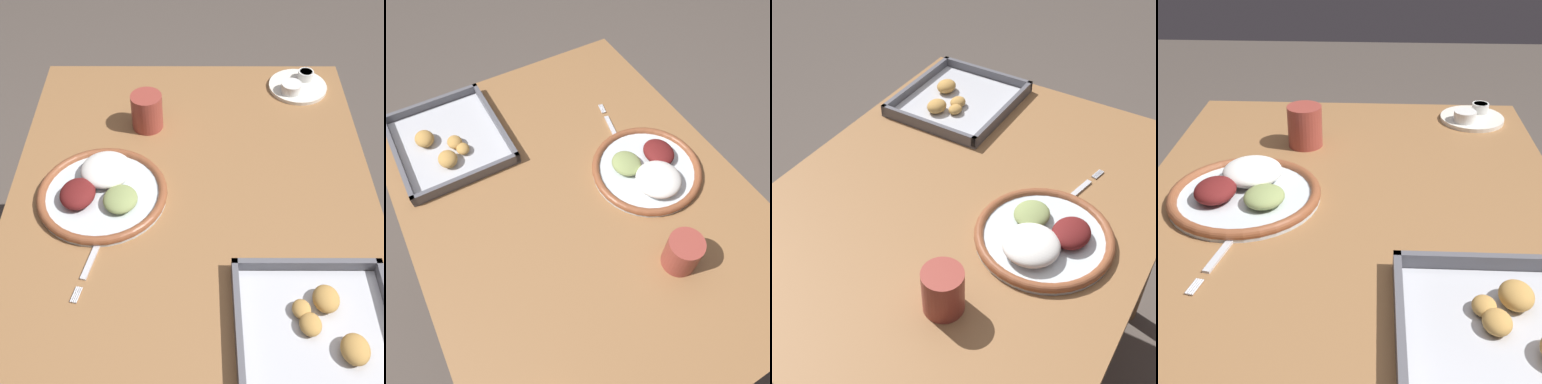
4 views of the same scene
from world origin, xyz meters
The scene contains 7 objects.
ground_plane centered at (0.00, 0.00, 0.00)m, with size 8.00×8.00×0.00m, color #564C44.
dining_table centered at (0.00, 0.00, 0.62)m, with size 1.07×0.83×0.74m.
dinner_plate centered at (-0.02, -0.20, 0.76)m, with size 0.29×0.29×0.05m.
fork centered at (0.15, -0.20, 0.75)m, with size 0.19×0.05×0.00m.
saucer_plate centered at (-0.43, 0.29, 0.76)m, with size 0.16×0.16×0.04m.
baking_tray centered at (0.33, 0.23, 0.76)m, with size 0.32×0.29×0.04m.
drinking_cup centered at (-0.27, -0.11, 0.79)m, with size 0.08×0.08×0.09m.
Camera 1 is at (0.79, 0.00, 1.62)m, focal length 50.00 mm.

